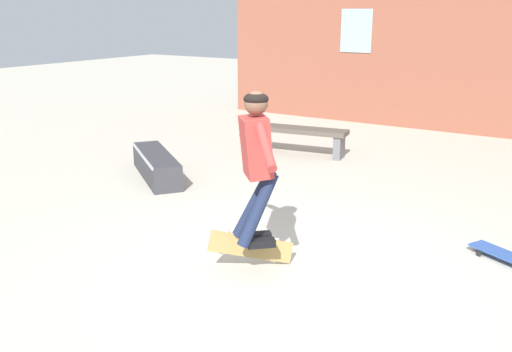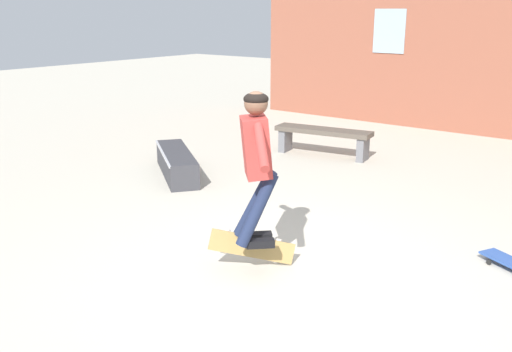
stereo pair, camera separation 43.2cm
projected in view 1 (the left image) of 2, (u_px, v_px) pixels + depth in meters
ground_plane at (286, 272)px, 5.41m from camera, size 40.00×40.00×0.00m
building_backdrop at (484, 26)px, 10.92m from camera, size 11.69×0.52×4.84m
park_bench at (299, 135)px, 9.70m from camera, size 1.69×0.63×0.47m
skate_ledge at (156, 165)px, 8.40m from camera, size 1.60×1.34×0.37m
skater at (256, 155)px, 5.07m from camera, size 0.97×1.00×1.42m
skateboard_flipping at (251, 247)px, 5.43m from camera, size 0.56×0.68×0.42m
skateboard_resting at (507, 256)px, 5.58m from camera, size 0.78×0.53×0.08m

